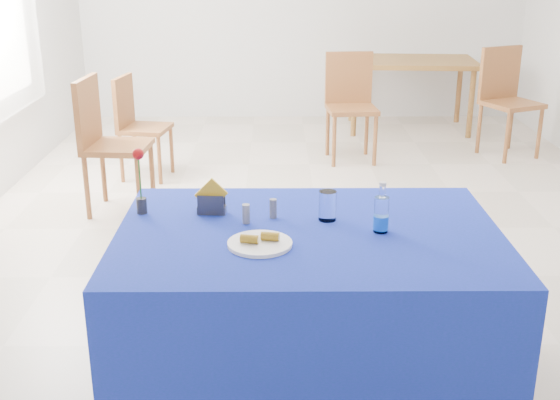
% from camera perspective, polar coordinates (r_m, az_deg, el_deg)
% --- Properties ---
extents(floor, '(7.00, 7.00, 0.00)m').
position_cam_1_polar(floor, '(4.97, 3.21, -2.29)').
color(floor, beige).
rests_on(floor, ground).
extents(plate, '(0.26, 0.26, 0.01)m').
position_cam_1_polar(plate, '(2.77, -1.65, -3.57)').
color(plate, white).
rests_on(plate, blue_table).
extents(drinking_glass, '(0.08, 0.08, 0.13)m').
position_cam_1_polar(drinking_glass, '(3.02, 3.89, -0.47)').
color(drinking_glass, white).
rests_on(drinking_glass, blue_table).
extents(salt_shaker, '(0.03, 0.03, 0.08)m').
position_cam_1_polar(salt_shaker, '(2.98, -2.78, -1.13)').
color(salt_shaker, gray).
rests_on(salt_shaker, blue_table).
extents(pepper_shaker, '(0.03, 0.03, 0.08)m').
position_cam_1_polar(pepper_shaker, '(3.04, -0.56, -0.69)').
color(pepper_shaker, slate).
rests_on(pepper_shaker, blue_table).
extents(blue_table, '(1.60, 1.10, 0.76)m').
position_cam_1_polar(blue_table, '(3.08, 2.26, -9.05)').
color(blue_table, navy).
rests_on(blue_table, floor).
extents(water_bottle, '(0.06, 0.06, 0.21)m').
position_cam_1_polar(water_bottle, '(2.91, 8.22, -1.25)').
color(water_bottle, white).
rests_on(water_bottle, blue_table).
extents(napkin_holder, '(0.15, 0.07, 0.16)m').
position_cam_1_polar(napkin_holder, '(3.10, -5.59, -0.24)').
color(napkin_holder, '#3D3C42').
rests_on(napkin_holder, blue_table).
extents(rose_vase, '(0.05, 0.05, 0.30)m').
position_cam_1_polar(rose_vase, '(3.12, -11.31, 1.43)').
color(rose_vase, '#232327').
rests_on(rose_vase, blue_table).
extents(oak_table, '(1.41, 0.96, 0.76)m').
position_cam_1_polar(oak_table, '(7.73, 10.55, 10.61)').
color(oak_table, olive).
rests_on(oak_table, floor).
extents(chair_bg_left, '(0.47, 0.47, 0.98)m').
position_cam_1_polar(chair_bg_left, '(6.55, 5.73, 8.21)').
color(chair_bg_left, brown).
rests_on(chair_bg_left, floor).
extents(chair_bg_right, '(0.59, 0.59, 1.01)m').
position_cam_1_polar(chair_bg_right, '(6.99, 17.89, 8.24)').
color(chair_bg_right, brown).
rests_on(chair_bg_right, floor).
extents(chair_win_a, '(0.48, 0.48, 1.00)m').
position_cam_1_polar(chair_win_a, '(5.29, -14.07, 5.09)').
color(chair_win_a, brown).
rests_on(chair_win_a, floor).
extents(chair_win_b, '(0.45, 0.45, 0.87)m').
position_cam_1_polar(chair_win_b, '(6.08, -11.64, 6.39)').
color(chair_win_b, brown).
rests_on(chair_win_b, floor).
extents(banana_pieces, '(0.16, 0.07, 0.03)m').
position_cam_1_polar(banana_pieces, '(2.77, -1.63, -3.08)').
color(banana_pieces, gold).
rests_on(banana_pieces, plate).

